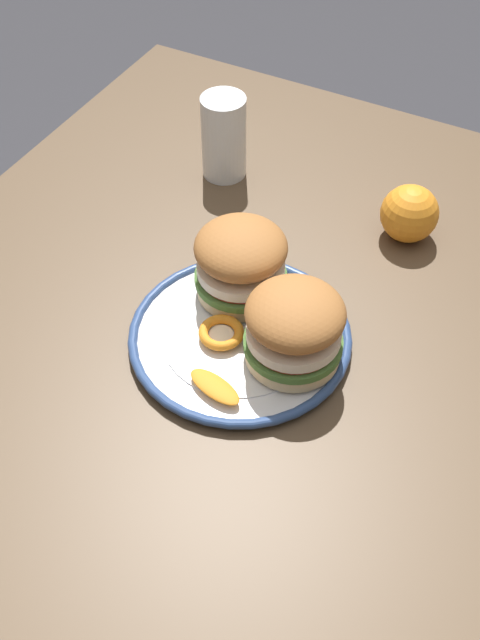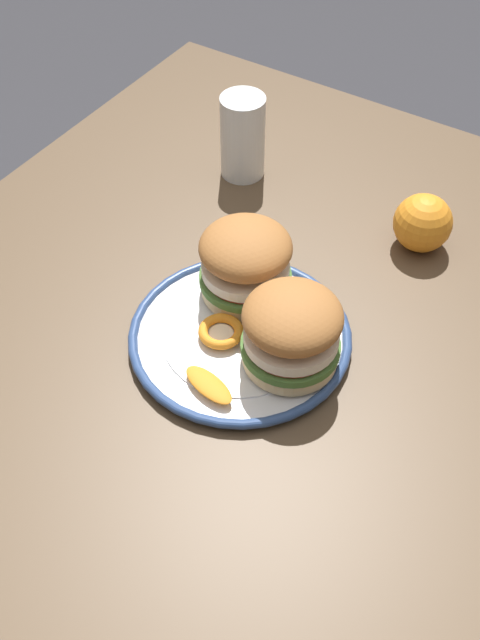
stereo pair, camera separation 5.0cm
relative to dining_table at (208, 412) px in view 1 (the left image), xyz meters
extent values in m
plane|color=#333338|center=(0.00, 0.00, -0.61)|extent=(8.00, 8.00, 0.00)
cube|color=brown|center=(0.00, 0.00, 0.08)|extent=(1.26, 0.92, 0.03)
cube|color=brown|center=(-0.57, -0.40, -0.28)|extent=(0.06, 0.06, 0.68)
cylinder|color=white|center=(-0.06, 0.02, 0.10)|extent=(0.25, 0.25, 0.01)
torus|color=navy|center=(-0.06, 0.02, 0.10)|extent=(0.27, 0.27, 0.01)
cylinder|color=white|center=(-0.06, 0.02, 0.10)|extent=(0.19, 0.19, 0.00)
cylinder|color=beige|center=(-0.12, -0.02, 0.12)|extent=(0.11, 0.11, 0.02)
cylinder|color=#477033|center=(-0.12, -0.02, 0.13)|extent=(0.12, 0.12, 0.01)
cylinder|color=#BC3828|center=(-0.12, -0.02, 0.14)|extent=(0.10, 0.10, 0.01)
cylinder|color=silver|center=(-0.12, -0.02, 0.15)|extent=(0.11, 0.11, 0.01)
ellipsoid|color=#A36633|center=(-0.12, -0.02, 0.18)|extent=(0.16, 0.16, 0.05)
cylinder|color=beige|center=(-0.05, 0.09, 0.12)|extent=(0.11, 0.11, 0.02)
cylinder|color=#477033|center=(-0.05, 0.09, 0.13)|extent=(0.12, 0.12, 0.01)
cylinder|color=#BC3828|center=(-0.05, 0.09, 0.14)|extent=(0.10, 0.10, 0.01)
cylinder|color=silver|center=(-0.05, 0.09, 0.15)|extent=(0.11, 0.11, 0.01)
ellipsoid|color=#A36633|center=(-0.05, 0.09, 0.18)|extent=(0.15, 0.15, 0.05)
torus|color=orange|center=(-0.04, 0.00, 0.12)|extent=(0.07, 0.07, 0.01)
cylinder|color=#F4E5C6|center=(-0.04, 0.00, 0.11)|extent=(0.03, 0.03, 0.00)
ellipsoid|color=orange|center=(0.03, 0.03, 0.11)|extent=(0.05, 0.08, 0.01)
cylinder|color=white|center=(-0.35, -0.16, 0.16)|extent=(0.07, 0.07, 0.13)
cylinder|color=#5B2D19|center=(-0.35, -0.16, 0.13)|extent=(0.06, 0.06, 0.09)
sphere|color=orange|center=(-0.34, 0.13, 0.13)|extent=(0.08, 0.08, 0.08)
camera|label=1|loc=(0.49, 0.31, 0.82)|focal=43.28mm
camera|label=2|loc=(0.47, 0.35, 0.82)|focal=43.28mm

